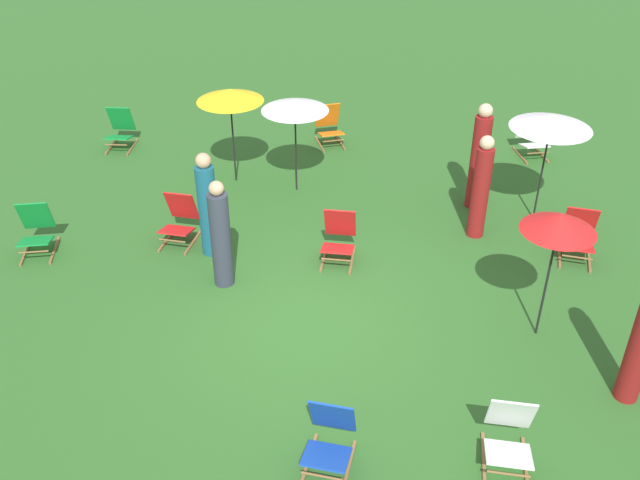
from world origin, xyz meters
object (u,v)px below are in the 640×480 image
at_px(deckchair_0, 329,126).
at_px(umbrella_3, 552,122).
at_px(deckchair_1, 330,439).
at_px(deckchair_6, 579,236).
at_px(person_0, 208,207).
at_px(deckchair_3, 509,436).
at_px(umbrella_2, 230,95).
at_px(deckchair_5, 532,138).
at_px(umbrella_0, 295,105).
at_px(deckchair_4, 120,130).
at_px(deckchair_9, 339,238).
at_px(person_3, 221,237).
at_px(deckchair_7, 180,220).
at_px(person_1, 481,189).
at_px(deckchair_8, 36,230).
at_px(person_4, 479,159).
at_px(umbrella_1, 559,223).

bearing_deg(deckchair_0, umbrella_3, -55.26).
height_order(deckchair_1, deckchair_6, same).
xyz_separation_m(umbrella_3, person_0, (-5.26, -1.41, -0.94)).
xyz_separation_m(deckchair_3, umbrella_2, (-4.02, 6.27, 1.30)).
bearing_deg(deckchair_5, umbrella_3, -110.65).
distance_m(umbrella_0, umbrella_3, 4.20).
relative_size(deckchair_4, deckchair_9, 1.00).
distance_m(deckchair_3, deckchair_5, 7.95).
xyz_separation_m(deckchair_6, person_3, (-5.33, -1.08, 0.43)).
bearing_deg(deckchair_9, deckchair_1, -84.56).
xyz_separation_m(deckchair_0, deckchair_7, (-2.17, -3.91, 0.00)).
height_order(deckchair_1, umbrella_3, umbrella_3).
distance_m(deckchair_5, deckchair_7, 7.20).
bearing_deg(person_1, deckchair_7, 4.30).
bearing_deg(deckchair_8, deckchair_0, 33.88).
xyz_separation_m(deckchair_9, person_4, (2.28, 1.82, 0.54)).
bearing_deg(person_0, deckchair_3, 148.71).
distance_m(deckchair_0, deckchair_3, 8.40).
bearing_deg(deckchair_3, deckchair_7, 143.08).
distance_m(deckchair_9, person_3, 1.87).
relative_size(deckchair_3, deckchair_9, 1.00).
relative_size(deckchair_4, person_0, 0.49).
relative_size(umbrella_0, umbrella_3, 0.92).
bearing_deg(deckchair_9, deckchair_6, 8.99).
height_order(deckchair_0, deckchair_9, same).
bearing_deg(deckchair_3, deckchair_6, 72.96).
height_order(umbrella_2, person_0, umbrella_2).
distance_m(deckchair_8, person_3, 3.17).
distance_m(deckchair_6, umbrella_2, 6.25).
bearing_deg(deckchair_8, umbrella_2, 32.55).
height_order(deckchair_0, umbrella_3, umbrella_3).
height_order(deckchair_1, deckchair_8, same).
bearing_deg(person_3, umbrella_2, 6.16).
height_order(deckchair_5, umbrella_3, umbrella_3).
bearing_deg(person_4, deckchair_1, -81.68).
distance_m(deckchair_8, deckchair_9, 4.72).
distance_m(deckchair_3, umbrella_2, 7.56).
bearing_deg(deckchair_1, deckchair_5, 75.00).
distance_m(deckchair_5, person_3, 7.13).
bearing_deg(deckchair_4, deckchair_3, -49.38).
xyz_separation_m(deckchair_6, person_4, (-1.40, 1.51, 0.54)).
bearing_deg(deckchair_7, deckchair_4, 129.18).
bearing_deg(deckchair_9, umbrella_1, -26.42).
bearing_deg(deckchair_0, person_1, -70.36).
height_order(umbrella_2, person_4, person_4).
height_order(person_0, person_1, person_1).
xyz_separation_m(deckchair_0, person_1, (2.59, -3.42, 0.48)).
relative_size(deckchair_9, person_3, 0.49).
bearing_deg(umbrella_3, umbrella_0, 169.68).
xyz_separation_m(umbrella_2, person_0, (0.04, -2.44, -0.85)).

